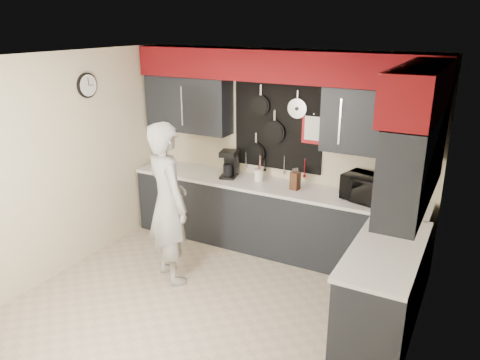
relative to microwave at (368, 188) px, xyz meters
The scene contains 10 objects.
ground 2.18m from the microwave, 130.37° to the right, with size 4.00×4.00×0.00m, color tan.
back_wall_assembly 1.55m from the microwave, behind, with size 4.00×0.36×2.60m.
right_wall_assembly 1.60m from the microwave, 62.22° to the right, with size 0.36×3.50×2.60m.
left_wall_assembly 3.54m from the microwave, 156.07° to the right, with size 0.05×3.50×2.60m.
base_cabinets 1.01m from the microwave, 156.83° to the right, with size 3.95×2.20×0.92m.
microwave is the anchor object (origin of this frame).
knife_block 0.89m from the microwave, behind, with size 0.10×0.10×0.23m, color #331810.
utensil_crock 1.44m from the microwave, behind, with size 0.12×0.12×0.16m, color white.
coffee_maker 1.85m from the microwave, behind, with size 0.26×0.29×0.37m.
person 2.31m from the microwave, 148.10° to the right, with size 0.69×0.45×1.89m, color #A6A6A4.
Camera 1 is at (2.31, -3.75, 2.92)m, focal length 35.00 mm.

